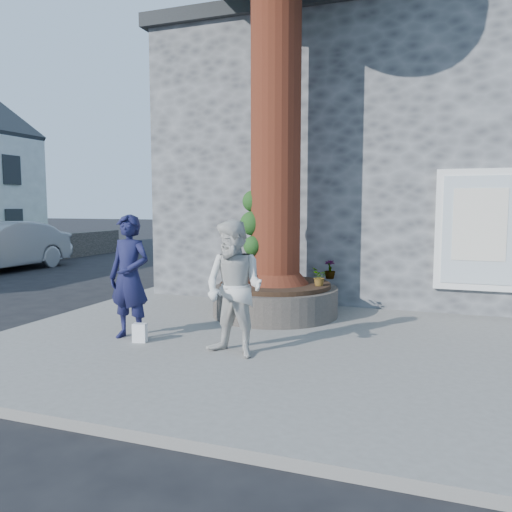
% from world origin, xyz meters
% --- Properties ---
extents(ground, '(120.00, 120.00, 0.00)m').
position_xyz_m(ground, '(0.00, 0.00, 0.00)').
color(ground, black).
rests_on(ground, ground).
extents(pavement, '(9.00, 8.00, 0.12)m').
position_xyz_m(pavement, '(1.50, 1.00, 0.06)').
color(pavement, slate).
rests_on(pavement, ground).
extents(yellow_line, '(0.10, 30.00, 0.01)m').
position_xyz_m(yellow_line, '(-3.05, 1.00, 0.00)').
color(yellow_line, yellow).
rests_on(yellow_line, ground).
extents(stone_shop, '(10.30, 8.30, 6.30)m').
position_xyz_m(stone_shop, '(2.50, 7.20, 3.16)').
color(stone_shop, '#444649').
rests_on(stone_shop, ground).
extents(planter, '(2.30, 2.30, 0.60)m').
position_xyz_m(planter, '(0.80, 2.00, 0.41)').
color(planter, black).
rests_on(planter, pavement).
extents(man, '(0.72, 0.50, 1.89)m').
position_xyz_m(man, '(-0.79, -0.30, 1.06)').
color(man, '#15163A').
rests_on(man, pavement).
extents(woman, '(1.03, 0.88, 1.83)m').
position_xyz_m(woman, '(1.04, -0.59, 1.04)').
color(woman, beige).
rests_on(woman, pavement).
extents(shopping_bag, '(0.22, 0.16, 0.28)m').
position_xyz_m(shopping_bag, '(-0.54, -0.45, 0.26)').
color(shopping_bag, white).
rests_on(shopping_bag, pavement).
extents(plant_a, '(0.21, 0.20, 0.34)m').
position_xyz_m(plant_a, '(0.61, 2.85, 0.89)').
color(plant_a, gray).
rests_on(plant_a, planter).
extents(plant_b, '(0.27, 0.27, 0.40)m').
position_xyz_m(plant_b, '(-0.05, 2.85, 0.92)').
color(plant_b, gray).
rests_on(plant_b, planter).
extents(plant_c, '(0.26, 0.26, 0.37)m').
position_xyz_m(plant_c, '(1.65, 2.85, 0.90)').
color(plant_c, gray).
rests_on(plant_c, planter).
extents(plant_d, '(0.36, 0.38, 0.33)m').
position_xyz_m(plant_d, '(1.65, 1.92, 0.88)').
color(plant_d, gray).
rests_on(plant_d, planter).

